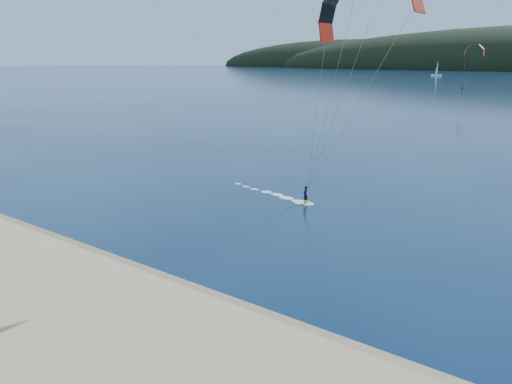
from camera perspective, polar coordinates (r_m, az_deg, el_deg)
ground at (r=28.65m, az=-18.50°, el=-12.77°), size 1800.00×1800.00×0.00m
wet_sand at (r=31.05m, az=-11.61°, el=-9.94°), size 220.00×2.50×0.10m
kitesurfer_near at (r=35.83m, az=12.15°, el=17.23°), size 22.69×9.13×18.29m
kitesurfer_far at (r=223.93m, az=23.56°, el=14.15°), size 8.50×5.18×16.97m
sailboat at (r=429.71m, az=19.84°, el=12.44°), size 8.11×5.13×11.38m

